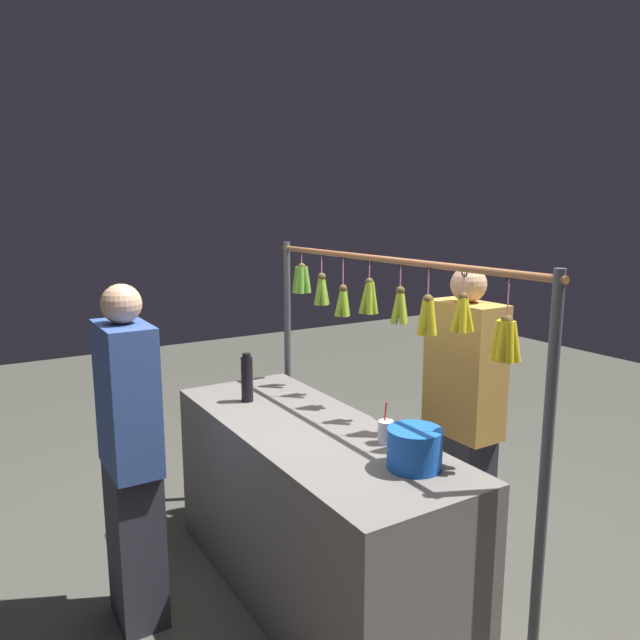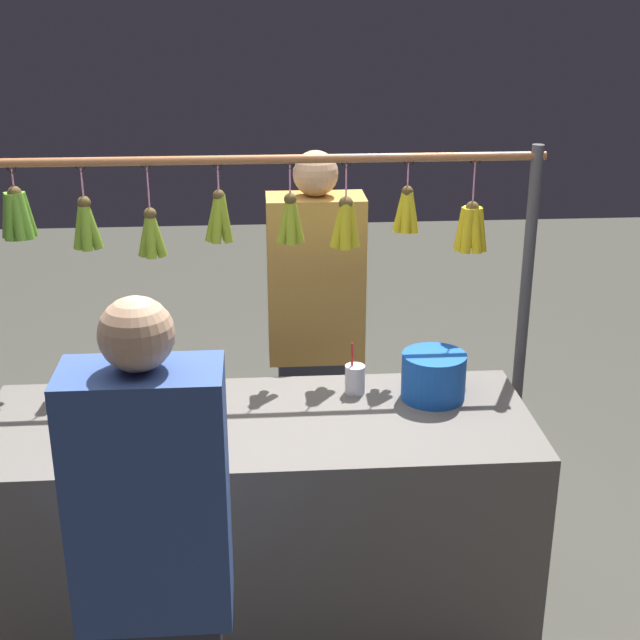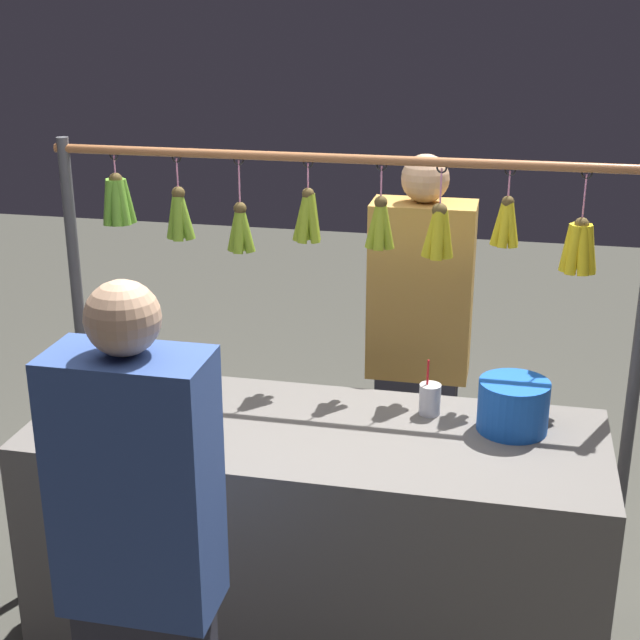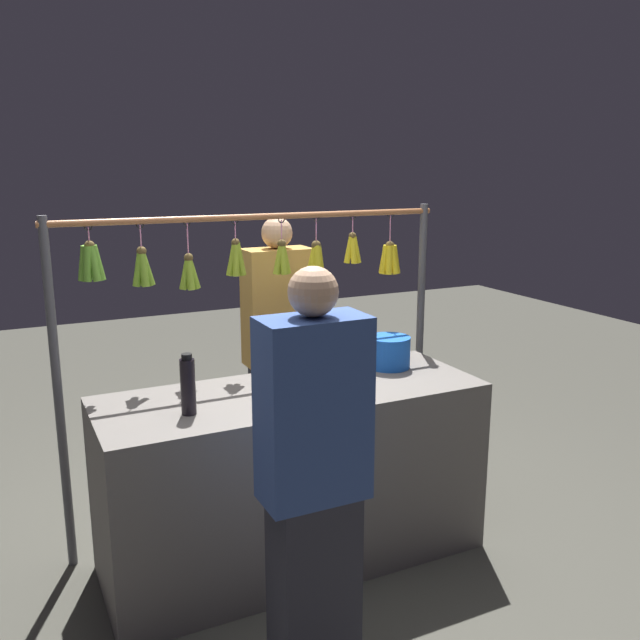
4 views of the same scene
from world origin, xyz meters
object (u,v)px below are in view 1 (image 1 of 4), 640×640
Objects in this scene: vendor_person at (462,427)px; customer_person at (131,461)px; blue_bucket at (415,448)px; drink_cup at (386,432)px; water_bottle at (247,378)px.

vendor_person is 1.67m from customer_person.
blue_bucket is 1.20× the size of drink_cup.
drink_cup is (0.27, -0.06, -0.03)m from blue_bucket.
customer_person reaches higher than blue_bucket.
water_bottle is 1.19m from vendor_person.
drink_cup is at bearing -121.88° from customer_person.
vendor_person is (0.10, -0.59, -0.13)m from drink_cup.
blue_bucket is at bearing -169.23° from water_bottle.
drink_cup reaches higher than blue_bucket.
vendor_person is at bearing -80.24° from drink_cup.
customer_person reaches higher than drink_cup.
water_bottle reaches higher than blue_bucket.
drink_cup is at bearing 99.76° from vendor_person.
vendor_person reaches higher than customer_person.
water_bottle is at bearing -69.61° from customer_person.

